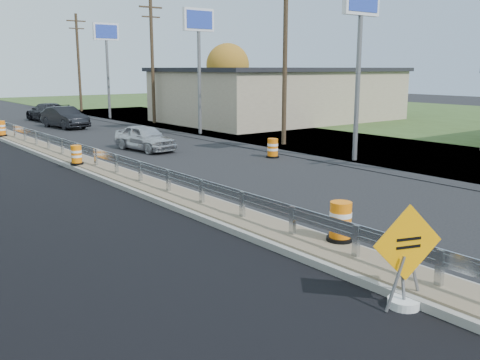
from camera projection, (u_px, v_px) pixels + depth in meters
ground at (202, 210)px, 16.27m from camera, size 140.00×140.00×0.00m
grass_verge_far at (450, 123)px, 41.94m from camera, size 40.00×120.00×0.03m
median at (96, 168)px, 22.45m from camera, size 1.60×55.00×0.23m
guardrail at (86, 151)px, 23.10m from camera, size 0.10×46.15×0.72m
retail_building_near at (280, 94)px, 43.87m from camera, size 18.50×12.50×4.27m
pylon_sign_south at (361, 16)px, 23.54m from camera, size 2.20×0.30×7.90m
pylon_sign_mid at (199, 32)px, 33.62m from camera, size 2.20×0.30×7.90m
pylon_sign_north at (106, 41)px, 44.47m from camera, size 2.20×0.30×7.90m
utility_pole_smid at (285, 55)px, 29.11m from camera, size 1.90×0.26×9.40m
utility_pole_nmid at (152, 59)px, 40.73m from camera, size 1.90×0.26×9.40m
utility_pole_north at (78, 61)px, 52.36m from camera, size 1.90×0.26×9.40m
tree_far_yellow at (228, 65)px, 57.23m from camera, size 4.62×4.62×6.86m
caution_sign at (405, 282)px, 9.52m from camera, size 1.32×0.58×1.92m
barrel_median_near at (340, 222)px, 12.54m from camera, size 0.64×0.64×0.94m
barrel_median_mid at (76, 155)px, 22.59m from camera, size 0.55×0.55×0.81m
barrel_median_far at (1, 129)px, 31.97m from camera, size 0.62×0.62×0.91m
barrel_shoulder_near at (273, 148)px, 25.68m from camera, size 0.63×0.63×0.92m
car_silver at (145, 138)px, 27.87m from camera, size 2.08×4.12×1.35m
car_dark_mid at (65, 117)px, 38.37m from camera, size 2.16×4.77×1.52m
car_dark_far at (47, 112)px, 43.34m from camera, size 2.29×5.19×1.48m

